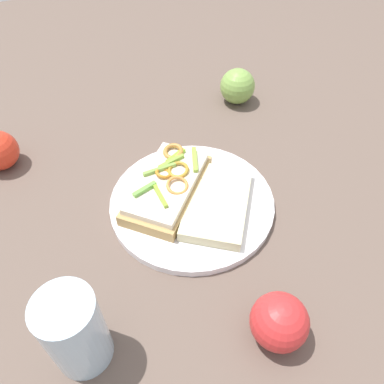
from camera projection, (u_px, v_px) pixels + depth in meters
name	position (u px, v px, depth m)	size (l,w,h in m)	color
ground_plane	(192.00, 205.00, 0.65)	(2.00, 2.00, 0.00)	brown
plate	(192.00, 203.00, 0.65)	(0.27, 0.27, 0.01)	white
sandwich	(168.00, 186.00, 0.64)	(0.20, 0.19, 0.04)	tan
bread_slice_side	(217.00, 203.00, 0.63)	(0.16, 0.10, 0.02)	beige
apple_1	(279.00, 322.00, 0.48)	(0.07, 0.07, 0.07)	red
apple_2	(237.00, 86.00, 0.83)	(0.07, 0.07, 0.07)	#7DA64A
drinking_glass	(75.00, 332.00, 0.44)	(0.07, 0.07, 0.13)	silver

